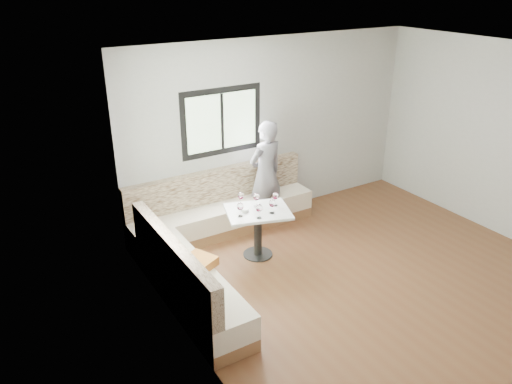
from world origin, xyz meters
TOP-DOWN VIEW (x-y plane):
  - room at (-0.08, 0.08)m, footprint 5.01×5.01m
  - banquette at (-1.59, 1.63)m, footprint 2.90×2.80m
  - table at (-0.96, 1.38)m, footprint 1.01×0.89m
  - person at (-0.35, 2.16)m, footprint 0.66×0.49m
  - olive_ramekin at (-1.13, 1.45)m, footprint 0.10×0.10m
  - wine_glass_a at (-1.26, 1.35)m, footprint 0.09×0.09m
  - wine_glass_b at (-1.07, 1.18)m, footprint 0.09×0.09m
  - wine_glass_c at (-0.84, 1.21)m, footprint 0.09×0.09m
  - wine_glass_d at (-0.92, 1.49)m, footprint 0.09×0.09m
  - wine_glass_e at (-0.68, 1.39)m, footprint 0.09×0.09m
  - wine_glass_f at (-1.08, 1.64)m, footprint 0.09×0.09m

SIDE VIEW (x-z plane):
  - banquette at x=-1.59m, z-range -0.14..0.81m
  - table at x=-0.96m, z-range 0.17..0.87m
  - olive_ramekin at x=-1.13m, z-range 0.69..0.74m
  - person at x=-0.35m, z-range 0.00..1.66m
  - wine_glass_a at x=-1.26m, z-range 0.73..0.93m
  - wine_glass_b at x=-1.07m, z-range 0.73..0.93m
  - wine_glass_c at x=-0.84m, z-range 0.73..0.93m
  - wine_glass_d at x=-0.92m, z-range 0.73..0.93m
  - wine_glass_e at x=-0.68m, z-range 0.73..0.93m
  - wine_glass_f at x=-1.08m, z-range 0.73..0.93m
  - room at x=-0.08m, z-range 0.01..2.82m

